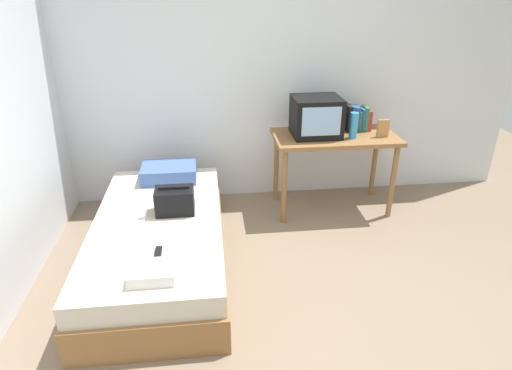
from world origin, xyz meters
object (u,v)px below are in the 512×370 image
at_px(handbag, 175,201).
at_px(desk, 335,145).
at_px(remote_dark, 158,254).
at_px(pillow, 169,172).
at_px(picture_frame, 383,128).
at_px(folded_towel, 152,273).
at_px(tv, 316,117).
at_px(magazine, 136,251).
at_px(book_row, 357,119).
at_px(remote_silver, 142,214).
at_px(bed, 160,243).
at_px(water_bottle, 354,125).

bearing_deg(handbag, desk, 25.49).
bearing_deg(remote_dark, pillow, 90.20).
height_order(picture_frame, folded_towel, picture_frame).
xyz_separation_m(tv, magazine, (-1.53, -1.26, -0.52)).
relative_size(book_row, handbag, 0.82).
xyz_separation_m(picture_frame, pillow, (-1.98, 0.04, -0.36)).
height_order(book_row, remote_dark, book_row).
bearing_deg(remote_silver, folded_towel, -78.80).
bearing_deg(bed, tv, 30.03).
bearing_deg(water_bottle, folded_towel, -139.79).
height_order(desk, pillow, desk).
relative_size(desk, magazine, 4.00).
distance_m(bed, remote_dark, 0.55).
distance_m(picture_frame, folded_towel, 2.49).
relative_size(water_bottle, magazine, 0.83).
bearing_deg(remote_silver, tv, 25.84).
height_order(tv, pillow, tv).
xyz_separation_m(magazine, remote_dark, (0.15, -0.06, 0.01)).
distance_m(picture_frame, remote_dark, 2.35).
relative_size(handbag, folded_towel, 1.07).
height_order(water_bottle, picture_frame, water_bottle).
bearing_deg(water_bottle, bed, -158.03).
height_order(desk, folded_towel, desk).
xyz_separation_m(magazine, remote_silver, (-0.02, 0.51, 0.01)).
distance_m(tv, pillow, 1.45).
xyz_separation_m(bed, folded_towel, (0.04, -0.74, 0.25)).
distance_m(tv, book_row, 0.46).
xyz_separation_m(tv, water_bottle, (0.33, -0.12, -0.06)).
distance_m(water_bottle, handbag, 1.76).
height_order(bed, tv, tv).
height_order(water_bottle, handbag, water_bottle).
bearing_deg(book_row, bed, -153.26).
relative_size(magazine, folded_towel, 1.04).
distance_m(picture_frame, remote_silver, 2.28).
relative_size(tv, folded_towel, 1.57).
distance_m(water_bottle, remote_dark, 2.13).
xyz_separation_m(bed, remote_silver, (-0.12, 0.08, 0.23)).
xyz_separation_m(book_row, pillow, (-1.82, -0.19, -0.39)).
relative_size(tv, pillow, 0.89).
bearing_deg(book_row, remote_dark, -141.65).
height_order(bed, magazine, magazine).
relative_size(pillow, remote_dark, 3.16).
height_order(tv, remote_dark, tv).
distance_m(bed, remote_silver, 0.27).
xyz_separation_m(handbag, folded_towel, (-0.10, -0.84, -0.06)).
bearing_deg(pillow, folded_towel, -90.23).
xyz_separation_m(magazine, folded_towel, (0.14, -0.30, 0.03)).
xyz_separation_m(tv, handbag, (-1.29, -0.72, -0.43)).
bearing_deg(magazine, bed, 76.64).
height_order(handbag, folded_towel, handbag).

